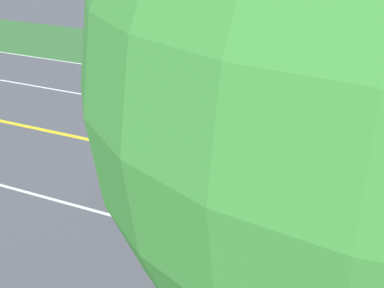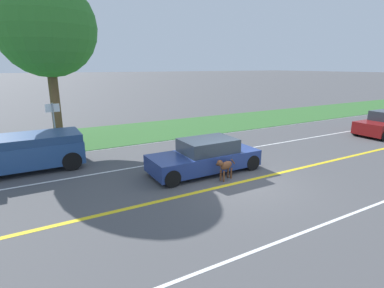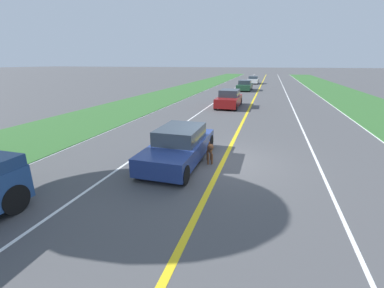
% 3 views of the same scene
% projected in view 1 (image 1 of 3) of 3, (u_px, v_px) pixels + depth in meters
% --- Properties ---
extents(ground_plane, '(400.00, 400.00, 0.00)m').
position_uv_depth(ground_plane, '(216.00, 167.00, 15.43)').
color(ground_plane, '#4C4C4F').
extents(centre_divider_line, '(0.18, 160.00, 0.01)m').
position_uv_depth(centre_divider_line, '(216.00, 167.00, 15.43)').
color(centre_divider_line, yellow).
rests_on(centre_divider_line, ground).
extents(lane_edge_line_left, '(0.14, 160.00, 0.01)m').
position_uv_depth(lane_edge_line_left, '(285.00, 94.00, 21.17)').
color(lane_edge_line_left, white).
rests_on(lane_edge_line_left, ground).
extents(lane_dash_same_dir, '(0.10, 160.00, 0.01)m').
position_uv_depth(lane_dash_same_dir, '(158.00, 228.00, 12.56)').
color(lane_dash_same_dir, white).
rests_on(lane_dash_same_dir, ground).
extents(lane_dash_oncoming, '(0.10, 160.00, 0.01)m').
position_uv_depth(lane_dash_oncoming, '(256.00, 124.00, 18.30)').
color(lane_dash_oncoming, white).
rests_on(lane_dash_oncoming, ground).
extents(grass_verge_left, '(6.00, 160.00, 0.03)m').
position_uv_depth(grass_verge_left, '(304.00, 73.00, 23.63)').
color(grass_verge_left, '#33662D').
rests_on(grass_verge_left, ground).
extents(ego_car, '(1.80, 4.43, 1.33)m').
position_uv_depth(ego_car, '(208.00, 175.00, 13.64)').
color(ego_car, navy).
rests_on(ego_car, ground).
extents(dog, '(0.44, 1.10, 0.87)m').
position_uv_depth(dog, '(221.00, 158.00, 14.69)').
color(dog, brown).
rests_on(dog, ground).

